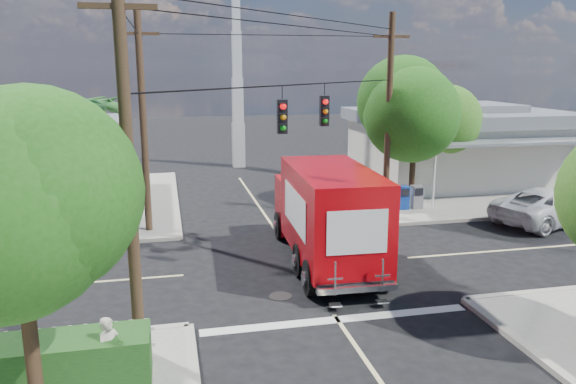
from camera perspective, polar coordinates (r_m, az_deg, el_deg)
name	(u,v)px	position (r m, az deg, el deg)	size (l,w,h in m)	color
ground	(300,266)	(19.62, 1.27, -7.54)	(120.00, 120.00, 0.00)	black
sidewalk_ne	(440,186)	(33.24, 15.20, 0.60)	(14.12, 14.12, 0.14)	gray
sidewalk_nw	(33,206)	(30.24, -24.49, -1.29)	(14.12, 14.12, 0.14)	gray
road_markings	(311,282)	(18.29, 2.37, -9.09)	(32.00, 32.00, 0.01)	beige
building_ne	(459,144)	(34.58, 16.98, 4.73)	(11.80, 10.20, 4.50)	beige
building_nw	(12,158)	(31.62, -26.26, 3.09)	(10.80, 10.20, 4.30)	beige
radio_tower	(237,83)	(38.21, -5.17, 10.94)	(0.80, 0.80, 17.00)	silver
tree_sw_front	(16,209)	(10.95, -25.88, -1.59)	(3.88, 3.78, 6.03)	#422D1C
tree_ne_front	(416,110)	(27.30, 12.87, 8.14)	(4.21, 4.14, 6.66)	#422D1C
tree_ne_back	(443,117)	(30.47, 15.52, 7.35)	(3.77, 3.66, 5.82)	#422D1C
palm_nw_front	(89,108)	(25.63, -19.58, 8.07)	(3.01, 3.08, 5.59)	#422D1C
palm_nw_back	(46,114)	(27.45, -23.33, 7.25)	(3.01, 3.08, 5.19)	#422D1C
utility_poles	(246,128)	(19.80, -4.26, 6.53)	(12.00, 10.68, 9.00)	#473321
picket_fence	(16,350)	(14.14, -25.89, -14.27)	(5.94, 0.06, 1.00)	silver
vending_boxes	(403,198)	(27.12, 11.58, -0.55)	(1.90, 0.50, 1.10)	#B01015
delivery_truck	(326,214)	(19.51, 3.92, -2.24)	(2.90, 8.16, 3.48)	black
parked_car	(550,206)	(27.16, 25.06, -1.30)	(2.59, 5.60, 1.56)	silver
pedestrian	(110,353)	(12.78, -17.62, -15.28)	(0.57, 0.38, 1.56)	#BFB2A5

